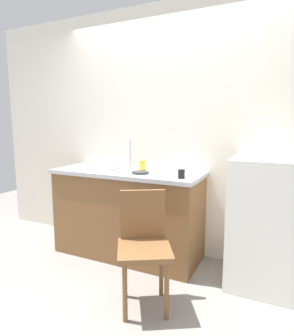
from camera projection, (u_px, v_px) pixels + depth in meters
ground_plane at (130, 293)px, 2.44m from camera, size 8.00×8.00×0.00m
back_wall at (173, 132)px, 3.12m from camera, size 4.80×0.10×2.64m
cabinet_base at (128, 215)px, 3.11m from camera, size 1.54×0.60×0.88m
countertop at (128, 172)px, 3.04m from camera, size 1.58×0.64×0.04m
faucet at (130, 154)px, 3.28m from camera, size 0.02×0.02×0.30m
refrigerator at (268, 223)px, 2.50m from camera, size 0.62×0.61×1.13m
chair at (144, 243)px, 2.24m from camera, size 0.55×0.55×0.89m
dish_tray at (104, 167)px, 3.13m from camera, size 0.28×0.20×0.05m
hotplate at (140, 172)px, 2.86m from camera, size 0.17×0.17×0.02m
cup_black at (181, 174)px, 2.60m from camera, size 0.06×0.06×0.08m
cup_yellow at (142, 165)px, 3.09m from camera, size 0.07×0.07×0.10m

